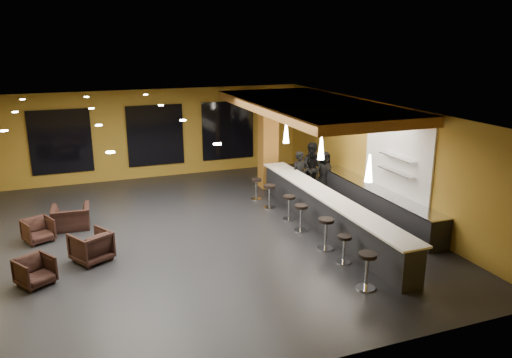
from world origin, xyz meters
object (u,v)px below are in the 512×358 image
object	(u,v)px
armchair_b	(91,246)
bar_stool_4	(289,204)
bar_stool_0	(367,266)
staff_c	(324,172)
bar_stool_6	(256,186)
bar_stool_5	(269,193)
armchair_a	(35,271)
prep_counter	(375,202)
bar_counter	(327,213)
armchair_d	(71,218)
column	(268,141)
staff_b	(313,169)
staff_a	(300,175)
bar_stool_3	(301,214)
pendant_1	(321,148)
armchair_c	(38,230)
bar_stool_1	(344,245)
bar_stool_2	(326,230)
pendant_2	(286,133)
pendant_0	(369,168)

from	to	relation	value
armchair_b	bar_stool_4	distance (m)	5.95
armchair_b	bar_stool_0	xyz separation A→B (m)	(5.68, -3.68, 0.15)
staff_c	armchair_b	distance (m)	8.72
bar_stool_4	bar_stool_6	distance (m)	2.23
bar_stool_5	bar_stool_4	bearing A→B (deg)	-82.53
armchair_a	bar_stool_4	size ratio (longest dim) A/B	0.96
prep_counter	armchair_b	bearing A→B (deg)	-177.87
bar_counter	prep_counter	bearing A→B (deg)	14.04
armchair_d	bar_stool_6	xyz separation A→B (m)	(6.06, 0.64, 0.13)
column	staff_b	bearing A→B (deg)	-51.32
staff_a	staff_c	bearing A→B (deg)	18.28
prep_counter	bar_stool_3	bearing A→B (deg)	-172.78
pendant_1	bar_stool_0	world-z (taller)	pendant_1
bar_stool_5	bar_stool_6	size ratio (longest dim) A/B	1.06
staff_c	armchair_b	xyz separation A→B (m)	(-8.17, -3.01, -0.37)
pendant_1	bar_stool_4	world-z (taller)	pendant_1
staff_b	bar_stool_6	size ratio (longest dim) A/B	2.51
staff_b	staff_c	distance (m)	0.48
bar_counter	bar_stool_0	distance (m)	3.62
armchair_c	staff_c	bearing A→B (deg)	-16.93
bar_counter	bar_stool_0	bearing A→B (deg)	-104.38
pendant_1	bar_stool_1	bearing A→B (deg)	-104.48
staff_b	bar_stool_3	size ratio (longest dim) A/B	2.37
bar_stool_5	bar_stool_3	bearing A→B (deg)	-87.48
prep_counter	bar_stool_5	xyz separation A→B (m)	(-2.86, 1.83, 0.08)
prep_counter	staff_a	world-z (taller)	staff_a
armchair_d	bar_stool_4	size ratio (longest dim) A/B	1.39
armchair_a	bar_stool_6	bearing A→B (deg)	-2.23
armchair_b	bar_stool_3	distance (m)	5.81
armchair_a	bar_stool_4	distance (m)	7.37
prep_counter	armchair_c	bearing A→B (deg)	171.47
prep_counter	bar_stool_2	xyz separation A→B (m)	(-2.71, -1.75, 0.12)
pendant_2	staff_b	distance (m)	1.83
armchair_b	bar_stool_6	world-z (taller)	armchair_b
staff_b	staff_c	xyz separation A→B (m)	(0.45, 0.03, -0.17)
armchair_d	bar_counter	bearing A→B (deg)	162.15
pendant_0	bar_stool_2	distance (m)	2.08
armchair_c	bar_stool_3	xyz separation A→B (m)	(7.11, -1.83, 0.18)
armchair_d	armchair_b	bearing A→B (deg)	102.92
bar_counter	staff_a	world-z (taller)	staff_a
bar_counter	staff_a	xyz separation A→B (m)	(0.52, 2.91, 0.34)
bar_stool_2	bar_stool_3	xyz separation A→B (m)	(-0.06, 1.40, -0.04)
armchair_a	bar_stool_0	world-z (taller)	bar_stool_0
pendant_2	pendant_1	bearing A→B (deg)	-90.00
pendant_1	armchair_a	world-z (taller)	pendant_1
pendant_2	armchair_a	bearing A→B (deg)	-154.88
bar_stool_2	column	bearing A→B (deg)	83.10
column	armchair_c	distance (m)	8.42
bar_counter	bar_stool_3	size ratio (longest dim) A/B	10.10
bar_stool_0	bar_stool_2	bearing A→B (deg)	85.18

